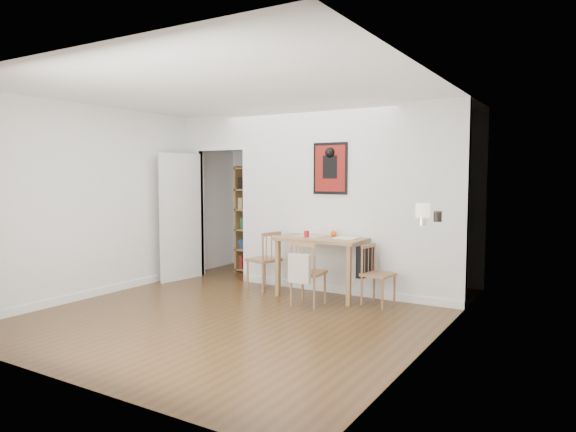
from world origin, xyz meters
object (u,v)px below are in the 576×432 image
Objects in this scene: orange_fruit at (334,234)px; dining_table at (323,244)px; bookshelf at (257,220)px; mantel_lamp at (423,212)px; chair_right at (377,274)px; notebook at (346,238)px; red_glass at (307,234)px; ceramic_jar_a at (438,217)px; chair_front at (308,273)px; chair_left at (264,260)px; fireplace at (434,274)px; ceramic_jar_b at (438,216)px.

dining_table is at bearing -134.15° from orange_fruit.
mantel_lamp is (3.46, -2.15, 0.40)m from bookshelf.
notebook is at bearing 166.79° from chair_right.
mantel_lamp reaches higher than red_glass.
ceramic_jar_a is (1.40, -0.73, 0.39)m from notebook.
notebook reaches higher than dining_table.
chair_front is at bearing -147.17° from chair_right.
chair_left is at bearing -168.33° from orange_fruit.
red_glass is (-0.27, 0.46, 0.44)m from chair_front.
chair_right is 8.95× the size of orange_fruit.
fireplace is 0.77m from mantel_lamp.
chair_right is 1.68m from mantel_lamp.
bookshelf is 1.45× the size of fireplace.
mantel_lamp is (2.63, -1.12, 0.87)m from chair_left.
chair_left is at bearing 164.19° from fireplace.
chair_front is 9.33× the size of red_glass.
fireplace is (3.48, -1.79, -0.28)m from bookshelf.
dining_table is at bearing 6.19° from chair_left.
bookshelf reaches higher than mantel_lamp.
bookshelf is 20.88× the size of orange_fruit.
ceramic_jar_b is (1.62, -0.01, 0.79)m from chair_front.
notebook is (0.26, 0.59, 0.40)m from chair_front.
ceramic_jar_b is at bearing -14.02° from red_glass.
chair_right is at bearing 150.81° from ceramic_jar_b.
mantel_lamp reaches higher than chair_right.
bookshelf is (-1.82, 1.52, 0.47)m from chair_front.
red_glass is (1.55, -1.06, -0.04)m from bookshelf.
fireplace reaches higher than chair_left.
mantel_lamp reaches higher than dining_table.
chair_left is 1.74m from chair_right.
ceramic_jar_a reaches higher than fireplace.
chair_front is at bearing -39.88° from bookshelf.
bookshelf is at bearing 151.53° from dining_table.
mantel_lamp is at bearing -41.55° from notebook.
fireplace is 4.30× the size of notebook.
orange_fruit reaches higher than dining_table.
ceramic_jar_b is (-0.04, 0.26, 0.60)m from fireplace.
orange_fruit is 0.30× the size of notebook.
ceramic_jar_b is (1.71, -0.59, 0.50)m from dining_table.
dining_table is at bearing 160.84° from ceramic_jar_b.
notebook is (1.25, 0.11, 0.39)m from chair_left.
dining_table is 11.26× the size of ceramic_jar_a.
fireplace is at bearing -85.74° from ceramic_jar_a.
notebook is at bearing 156.11° from ceramic_jar_b.
mantel_lamp is at bearing -29.79° from red_glass.
dining_table is 0.21m from orange_fruit.
ceramic_jar_b reaches higher than orange_fruit.
orange_fruit is at bearing 11.67° from chair_left.
chair_left is at bearing 154.07° from chair_front.
orange_fruit is 0.26m from notebook.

